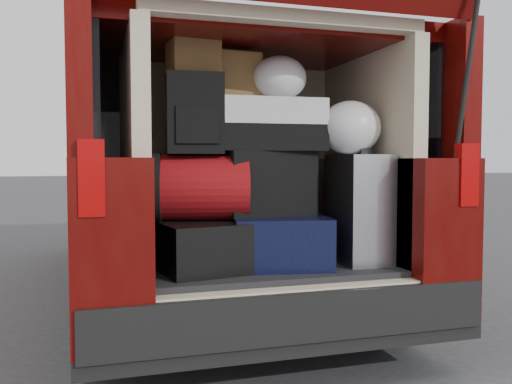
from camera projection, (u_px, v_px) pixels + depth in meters
ground at (274, 377)px, 2.72m from camera, size 80.00×80.00×0.00m
minivan at (203, 183)px, 4.44m from camera, size 1.90×5.35×2.77m
load_floor at (258, 309)px, 2.97m from camera, size 1.24×1.05×0.55m
black_hardshell at (199, 244)px, 2.73m from camera, size 0.53×0.67×0.24m
navy_hardshell at (278, 239)px, 2.84m from camera, size 0.57×0.66×0.25m
silver_roller at (359, 209)px, 2.86m from camera, size 0.25×0.39×0.57m
red_duffel at (197, 187)px, 2.72m from camera, size 0.56×0.42×0.33m
black_soft_case at (267, 183)px, 2.83m from camera, size 0.49×0.32×0.33m
backpack at (195, 114)px, 2.65m from camera, size 0.29×0.19×0.39m
twotone_duffel at (265, 125)px, 2.82m from camera, size 0.61×0.33×0.27m
grocery_sack_lower at (193, 54)px, 2.71m from camera, size 0.26×0.22×0.22m
grocery_sack_upper at (234, 78)px, 2.86m from camera, size 0.26×0.22×0.24m
plastic_bag_center at (279, 78)px, 2.84m from camera, size 0.30×0.28×0.23m
plastic_bag_right at (350, 128)px, 2.83m from camera, size 0.36×0.34×0.28m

